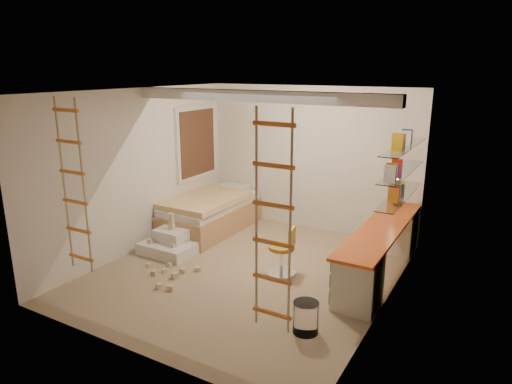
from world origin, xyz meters
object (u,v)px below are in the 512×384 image
Objects in this scene: bed at (211,213)px; play_platform at (170,244)px; desk at (380,249)px; swivel_chair at (283,257)px.

bed is 2.35× the size of play_platform.
desk is at bearing 14.75° from play_platform.
swivel_chair is at bearing 4.84° from play_platform.
desk is 3.29× the size of play_platform.
play_platform is at bearing -88.18° from bed.
play_platform is at bearing -175.16° from swivel_chair.
play_platform is (-3.16, -0.83, -0.26)m from desk.
play_platform is at bearing -165.25° from desk.
play_platform is (-1.95, -0.16, -0.12)m from swivel_chair.
play_platform is (0.04, -1.20, -0.18)m from bed.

